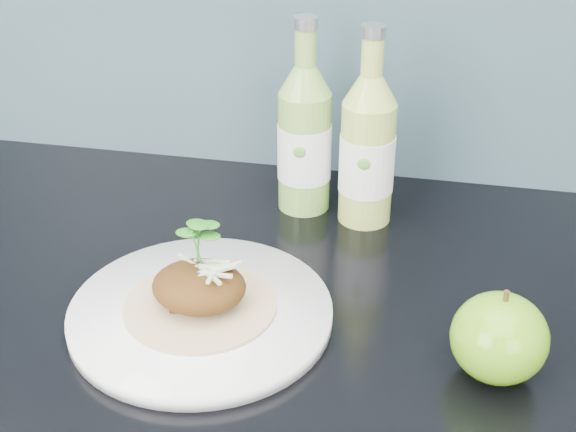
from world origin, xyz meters
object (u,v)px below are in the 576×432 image
(dinner_plate, at_px, (201,313))
(cider_bottle_left, at_px, (305,139))
(green_apple, at_px, (499,338))

(dinner_plate, height_order, cider_bottle_left, cider_bottle_left)
(cider_bottle_left, bearing_deg, dinner_plate, -124.68)
(dinner_plate, relative_size, green_apple, 2.96)
(dinner_plate, xyz_separation_m, cider_bottle_left, (0.06, 0.26, 0.09))
(dinner_plate, bearing_deg, cider_bottle_left, 77.17)
(dinner_plate, bearing_deg, green_apple, -4.71)
(green_apple, relative_size, cider_bottle_left, 0.44)
(green_apple, height_order, cider_bottle_left, cider_bottle_left)
(green_apple, distance_m, cider_bottle_left, 0.38)
(green_apple, bearing_deg, dinner_plate, 175.29)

